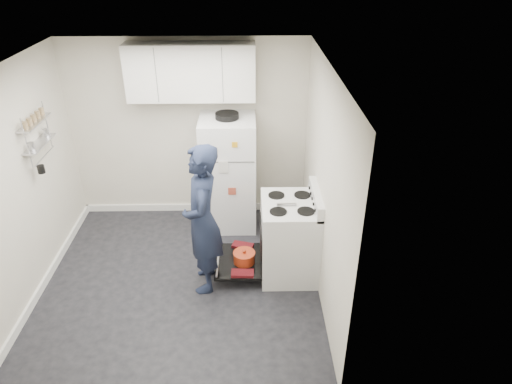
{
  "coord_description": "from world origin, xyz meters",
  "views": [
    {
      "loc": [
        0.8,
        -4.24,
        3.56
      ],
      "look_at": [
        0.89,
        0.24,
        1.05
      ],
      "focal_mm": 32.0,
      "sensor_mm": 36.0,
      "label": 1
    }
  ],
  "objects_px": {
    "refrigerator": "(229,173)",
    "person": "(202,220)",
    "open_oven_door": "(241,260)",
    "electric_range": "(288,239)"
  },
  "relations": [
    {
      "from": "open_oven_door",
      "to": "person",
      "type": "xyz_separation_m",
      "value": [
        -0.4,
        -0.2,
        0.7
      ]
    },
    {
      "from": "electric_range",
      "to": "refrigerator",
      "type": "xyz_separation_m",
      "value": [
        -0.72,
        1.1,
        0.32
      ]
    },
    {
      "from": "open_oven_door",
      "to": "refrigerator",
      "type": "bearing_deg",
      "value": 98.24
    },
    {
      "from": "person",
      "to": "electric_range",
      "type": "bearing_deg",
      "value": 98.56
    },
    {
      "from": "open_oven_door",
      "to": "refrigerator",
      "type": "xyz_separation_m",
      "value": [
        -0.16,
        1.11,
        0.6
      ]
    },
    {
      "from": "open_oven_door",
      "to": "electric_range",
      "type": "bearing_deg",
      "value": 1.34
    },
    {
      "from": "open_oven_door",
      "to": "person",
      "type": "height_order",
      "value": "person"
    },
    {
      "from": "electric_range",
      "to": "refrigerator",
      "type": "height_order",
      "value": "refrigerator"
    },
    {
      "from": "refrigerator",
      "to": "person",
      "type": "height_order",
      "value": "person"
    },
    {
      "from": "electric_range",
      "to": "refrigerator",
      "type": "bearing_deg",
      "value": 123.36
    }
  ]
}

